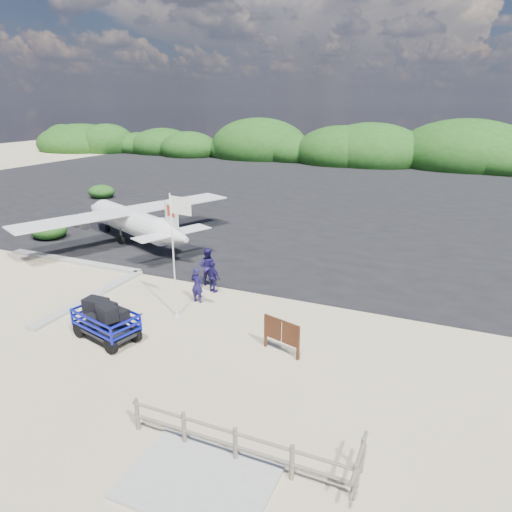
{
  "coord_description": "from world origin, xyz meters",
  "views": [
    {
      "loc": [
        10.15,
        -13.35,
        8.69
      ],
      "look_at": [
        2.0,
        5.65,
        1.64
      ],
      "focal_mm": 32.0,
      "sensor_mm": 36.0,
      "label": 1
    }
  ],
  "objects_px": {
    "baggage_cart": "(108,339)",
    "signboard": "(281,353)",
    "flagpole": "(177,315)",
    "crew_c": "(213,277)",
    "crew_a": "(197,285)",
    "crew_b": "(207,266)"
  },
  "relations": [
    {
      "from": "baggage_cart",
      "to": "flagpole",
      "type": "relative_size",
      "value": 0.53
    },
    {
      "from": "baggage_cart",
      "to": "crew_c",
      "type": "xyz_separation_m",
      "value": [
        1.57,
        5.63,
        0.77
      ]
    },
    {
      "from": "baggage_cart",
      "to": "crew_b",
      "type": "relative_size",
      "value": 1.46
    },
    {
      "from": "signboard",
      "to": "crew_b",
      "type": "height_order",
      "value": "crew_b"
    },
    {
      "from": "baggage_cart",
      "to": "crew_a",
      "type": "distance_m",
      "value": 4.65
    },
    {
      "from": "baggage_cart",
      "to": "signboard",
      "type": "height_order",
      "value": "baggage_cart"
    },
    {
      "from": "baggage_cart",
      "to": "signboard",
      "type": "distance_m",
      "value": 6.7
    },
    {
      "from": "crew_c",
      "to": "baggage_cart",
      "type": "bearing_deg",
      "value": 93.27
    },
    {
      "from": "signboard",
      "to": "crew_c",
      "type": "height_order",
      "value": "crew_c"
    },
    {
      "from": "signboard",
      "to": "crew_a",
      "type": "distance_m",
      "value": 5.75
    },
    {
      "from": "flagpole",
      "to": "crew_b",
      "type": "xyz_separation_m",
      "value": [
        -0.49,
        3.61,
        0.95
      ]
    },
    {
      "from": "crew_b",
      "to": "crew_c",
      "type": "bearing_deg",
      "value": 124.27
    },
    {
      "from": "baggage_cart",
      "to": "flagpole",
      "type": "distance_m",
      "value": 3.1
    },
    {
      "from": "baggage_cart",
      "to": "signboard",
      "type": "bearing_deg",
      "value": 28.9
    },
    {
      "from": "signboard",
      "to": "crew_c",
      "type": "xyz_separation_m",
      "value": [
        -4.92,
        3.95,
        0.77
      ]
    },
    {
      "from": "signboard",
      "to": "crew_b",
      "type": "relative_size",
      "value": 0.87
    },
    {
      "from": "baggage_cart",
      "to": "crew_c",
      "type": "bearing_deg",
      "value": 88.87
    },
    {
      "from": "crew_a",
      "to": "crew_c",
      "type": "relative_size",
      "value": 1.08
    },
    {
      "from": "flagpole",
      "to": "baggage_cart",
      "type": "bearing_deg",
      "value": -115.58
    },
    {
      "from": "crew_b",
      "to": "crew_a",
      "type": "bearing_deg",
      "value": 97.64
    },
    {
      "from": "signboard",
      "to": "crew_a",
      "type": "bearing_deg",
      "value": 168.81
    },
    {
      "from": "baggage_cart",
      "to": "crew_c",
      "type": "height_order",
      "value": "crew_c"
    }
  ]
}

